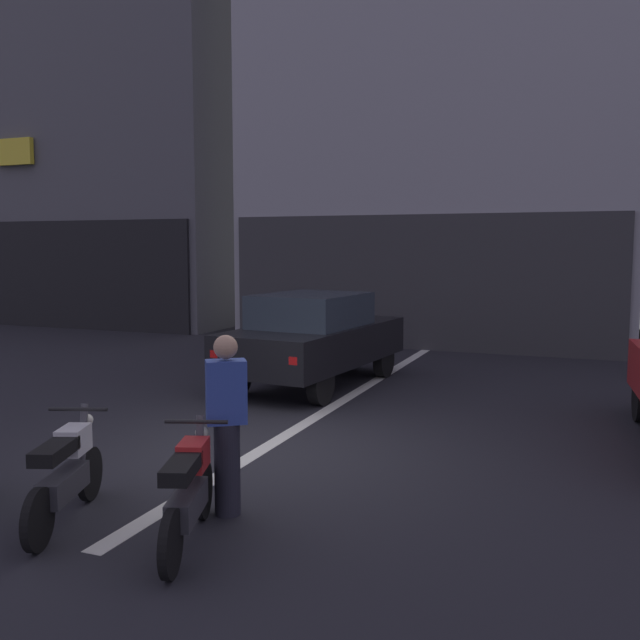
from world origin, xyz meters
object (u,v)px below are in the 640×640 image
object	(u,v)px
car_black_crossing_near	(314,336)
motorcycle_white_row_leftmost	(66,472)
car_white_down_street	(528,305)
motorcycle_red_row_left_mid	(189,491)
person_by_motorcycles	(227,424)

from	to	relation	value
car_black_crossing_near	motorcycle_white_row_leftmost	distance (m)	6.48
motorcycle_white_row_leftmost	car_black_crossing_near	bearing A→B (deg)	92.04
car_white_down_street	motorcycle_red_row_left_mid	bearing A→B (deg)	-95.37
person_by_motorcycles	car_black_crossing_near	bearing A→B (deg)	104.34
car_white_down_street	car_black_crossing_near	bearing A→B (deg)	-109.38
motorcycle_white_row_leftmost	person_by_motorcycles	xyz separation A→B (m)	(1.25, 0.70, 0.40)
car_black_crossing_near	motorcycle_white_row_leftmost	world-z (taller)	car_black_crossing_near
motorcycle_white_row_leftmost	car_white_down_street	bearing A→B (deg)	79.76
car_black_crossing_near	motorcycle_white_row_leftmost	xyz separation A→B (m)	(0.23, -6.46, -0.43)
car_white_down_street	motorcycle_red_row_left_mid	distance (m)	14.69
motorcycle_red_row_left_mid	person_by_motorcycles	world-z (taller)	person_by_motorcycles
motorcycle_white_row_leftmost	motorcycle_red_row_left_mid	xyz separation A→B (m)	(1.27, 0.01, 0.00)
car_black_crossing_near	car_white_down_street	bearing A→B (deg)	70.62
car_black_crossing_near	motorcycle_red_row_left_mid	distance (m)	6.64
motorcycle_white_row_leftmost	motorcycle_red_row_left_mid	size ratio (longest dim) A/B	1.00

